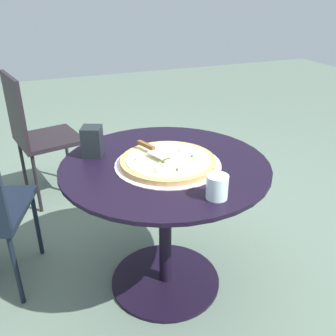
% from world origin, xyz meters
% --- Properties ---
extents(ground_plane, '(10.00, 10.00, 0.00)m').
position_xyz_m(ground_plane, '(0.00, 0.00, 0.00)').
color(ground_plane, '#586B5C').
extents(patio_table, '(0.94, 0.94, 0.69)m').
position_xyz_m(patio_table, '(0.00, 0.00, 0.49)').
color(patio_table, black).
rests_on(patio_table, ground).
extents(pizza_on_tray, '(0.47, 0.47, 0.05)m').
position_xyz_m(pizza_on_tray, '(-0.02, -0.01, 0.70)').
color(pizza_on_tray, silver).
rests_on(pizza_on_tray, patio_table).
extents(pizza_server, '(0.21, 0.12, 0.02)m').
position_xyz_m(pizza_server, '(0.05, 0.04, 0.74)').
color(pizza_server, silver).
rests_on(pizza_server, pizza_on_tray).
extents(drinking_cup, '(0.08, 0.08, 0.09)m').
position_xyz_m(drinking_cup, '(-0.35, -0.07, 0.74)').
color(drinking_cup, silver).
rests_on(drinking_cup, patio_table).
extents(napkin_dispenser, '(0.12, 0.12, 0.14)m').
position_xyz_m(napkin_dispenser, '(0.20, 0.28, 0.76)').
color(napkin_dispenser, black).
rests_on(napkin_dispenser, patio_table).
extents(patio_chair_far, '(0.47, 0.47, 0.90)m').
position_xyz_m(patio_chair_far, '(1.12, 0.50, 0.52)').
color(patio_chair_far, black).
rests_on(patio_chair_far, ground).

